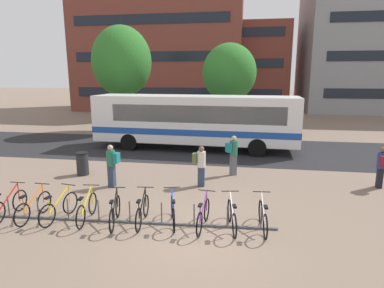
# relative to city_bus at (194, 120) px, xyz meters

# --- Properties ---
(ground) EXTENTS (200.00, 200.00, 0.00)m
(ground) POSITION_rel_city_bus_xyz_m (1.65, -10.45, -1.78)
(ground) COLOR #7A6656
(bus_lane_asphalt) EXTENTS (80.00, 7.20, 0.01)m
(bus_lane_asphalt) POSITION_rel_city_bus_xyz_m (1.65, -0.00, -1.77)
(bus_lane_asphalt) COLOR #232326
(bus_lane_asphalt) RESTS_ON ground
(city_bus) EXTENTS (12.12, 3.09, 3.20)m
(city_bus) POSITION_rel_city_bus_xyz_m (0.00, 0.00, 0.00)
(city_bus) COLOR white
(city_bus) RESTS_ON ground
(bike_rack) EXTENTS (8.72, 0.57, 0.70)m
(bike_rack) POSITION_rel_city_bus_xyz_m (-0.33, -10.24, -1.68)
(bike_rack) COLOR #47474C
(bike_rack) RESTS_ON ground
(parked_bicycle_red_0) EXTENTS (0.52, 1.72, 0.99)m
(parked_bicycle_red_0) POSITION_rel_city_bus_xyz_m (-4.21, -10.44, -1.39)
(parked_bicycle_red_0) COLOR black
(parked_bicycle_red_0) RESTS_ON ground
(parked_bicycle_orange_1) EXTENTS (0.52, 1.72, 0.99)m
(parked_bicycle_orange_1) POSITION_rel_city_bus_xyz_m (-3.37, -10.43, -1.39)
(parked_bicycle_orange_1) COLOR black
(parked_bicycle_orange_1) RESTS_ON ground
(parked_bicycle_yellow_2) EXTENTS (0.52, 1.71, 0.99)m
(parked_bicycle_yellow_2) POSITION_rel_city_bus_xyz_m (-2.55, -10.37, -1.39)
(parked_bicycle_yellow_2) COLOR black
(parked_bicycle_yellow_2) RESTS_ON ground
(parked_bicycle_yellow_3) EXTENTS (0.52, 1.72, 0.99)m
(parked_bicycle_yellow_3) POSITION_rel_city_bus_xyz_m (-1.68, -10.30, -1.39)
(parked_bicycle_yellow_3) COLOR black
(parked_bicycle_yellow_3) RESTS_ON ground
(parked_bicycle_black_4) EXTENTS (0.57, 1.69, 0.99)m
(parked_bicycle_black_4) POSITION_rel_city_bus_xyz_m (-0.74, -10.39, -1.39)
(parked_bicycle_black_4) COLOR black
(parked_bicycle_black_4) RESTS_ON ground
(parked_bicycle_black_5) EXTENTS (0.52, 1.72, 0.99)m
(parked_bicycle_black_5) POSITION_rel_city_bus_xyz_m (0.06, -10.22, -1.39)
(parked_bicycle_black_5) COLOR black
(parked_bicycle_black_5) RESTS_ON ground
(parked_bicycle_blue_6) EXTENTS (0.63, 1.68, 0.99)m
(parked_bicycle_blue_6) POSITION_rel_city_bus_xyz_m (0.96, -10.10, -1.39)
(parked_bicycle_blue_6) COLOR black
(parked_bicycle_blue_6) RESTS_ON ground
(parked_bicycle_purple_7) EXTENTS (0.52, 1.72, 0.99)m
(parked_bicycle_purple_7) POSITION_rel_city_bus_xyz_m (1.88, -10.21, -1.39)
(parked_bicycle_purple_7) COLOR black
(parked_bicycle_purple_7) RESTS_ON ground
(parked_bicycle_white_8) EXTENTS (0.52, 1.70, 0.99)m
(parked_bicycle_white_8) POSITION_rel_city_bus_xyz_m (2.71, -10.15, -1.39)
(parked_bicycle_white_8) COLOR black
(parked_bicycle_white_8) RESTS_ON ground
(parked_bicycle_white_9) EXTENTS (0.52, 1.72, 0.99)m
(parked_bicycle_white_9) POSITION_rel_city_bus_xyz_m (3.59, -10.06, -1.39)
(parked_bicycle_white_9) COLOR black
(parked_bicycle_white_9) RESTS_ON ground
(commuter_maroon_pack_0) EXTENTS (0.39, 0.56, 1.64)m
(commuter_maroon_pack_0) POSITION_rel_city_bus_xyz_m (8.34, -5.67, -0.83)
(commuter_maroon_pack_0) COLOR black
(commuter_maroon_pack_0) RESTS_ON ground
(commuter_olive_pack_2) EXTENTS (0.53, 0.35, 1.65)m
(commuter_olive_pack_2) POSITION_rel_city_bus_xyz_m (1.31, -6.60, -0.83)
(commuter_olive_pack_2) COLOR #2D3851
(commuter_olive_pack_2) RESTS_ON ground
(commuter_teal_pack_3) EXTENTS (0.57, 0.39, 1.71)m
(commuter_teal_pack_3) POSITION_rel_city_bus_xyz_m (-2.14, -7.22, -0.79)
(commuter_teal_pack_3) COLOR #2D3851
(commuter_teal_pack_3) RESTS_ON ground
(commuter_teal_pack_4) EXTENTS (0.61, 0.54, 1.79)m
(commuter_teal_pack_4) POSITION_rel_city_bus_xyz_m (2.53, -4.92, -0.74)
(commuter_teal_pack_4) COLOR #565660
(commuter_teal_pack_4) RESTS_ON ground
(trash_bin) EXTENTS (0.55, 0.55, 1.03)m
(trash_bin) POSITION_rel_city_bus_xyz_m (-4.09, -5.94, -1.26)
(trash_bin) COLOR #232328
(trash_bin) RESTS_ON ground
(street_tree_0) EXTENTS (4.53, 4.53, 8.10)m
(street_tree_0) POSITION_rel_city_bus_xyz_m (-6.42, 5.40, 3.64)
(street_tree_0) COLOR brown
(street_tree_0) RESTS_ON ground
(street_tree_1) EXTENTS (4.15, 4.15, 6.82)m
(street_tree_1) POSITION_rel_city_bus_xyz_m (1.74, 6.72, 2.80)
(street_tree_1) COLOR brown
(street_tree_1) RESTS_ON ground
(building_left_wing) EXTENTS (20.67, 10.24, 20.37)m
(building_left_wing) POSITION_rel_city_bus_xyz_m (-7.91, 23.23, 8.41)
(building_left_wing) COLOR brown
(building_left_wing) RESTS_ON ground
(building_centre_block) EXTENTS (15.26, 13.22, 10.94)m
(building_centre_block) POSITION_rel_city_bus_xyz_m (0.79, 28.84, 3.69)
(building_centre_block) COLOR brown
(building_centre_block) RESTS_ON ground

